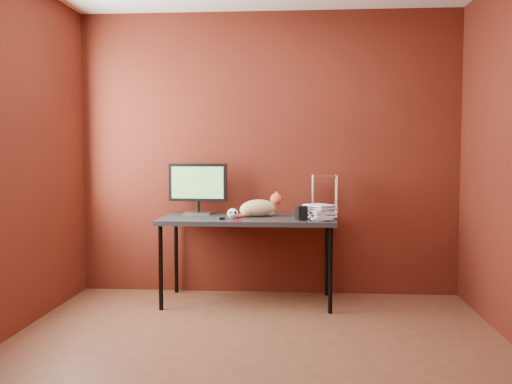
# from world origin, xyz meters

# --- Properties ---
(room) EXTENTS (3.52, 3.52, 2.61)m
(room) POSITION_xyz_m (0.00, 0.00, 1.45)
(room) COLOR #562F1D
(room) RESTS_ON ground
(desk) EXTENTS (1.50, 0.70, 0.75)m
(desk) POSITION_xyz_m (-0.15, 1.37, 0.70)
(desk) COLOR black
(desk) RESTS_ON ground
(monitor) EXTENTS (0.53, 0.18, 0.46)m
(monitor) POSITION_xyz_m (-0.62, 1.55, 1.01)
(monitor) COLOR #B1B1B6
(monitor) RESTS_ON desk
(cat) EXTENTS (0.43, 0.29, 0.22)m
(cat) POSITION_xyz_m (-0.06, 1.43, 0.83)
(cat) COLOR #C37A29
(cat) RESTS_ON desk
(skull_mug) EXTENTS (0.09, 0.09, 0.09)m
(skull_mug) POSITION_xyz_m (-0.26, 1.21, 0.80)
(skull_mug) COLOR white
(skull_mug) RESTS_ON desk
(speaker) EXTENTS (0.11, 0.10, 0.12)m
(speaker) POSITION_xyz_m (0.31, 1.19, 0.80)
(speaker) COLOR black
(speaker) RESTS_ON desk
(book_stack) EXTENTS (0.29, 0.29, 1.42)m
(book_stack) POSITION_xyz_m (0.39, 1.21, 1.46)
(book_stack) COLOR beige
(book_stack) RESTS_ON desk
(wire_rack) EXTENTS (0.22, 0.18, 0.36)m
(wire_rack) POSITION_xyz_m (0.52, 1.55, 0.93)
(wire_rack) COLOR #B1B1B6
(wire_rack) RESTS_ON desk
(pocket_knife) EXTENTS (0.08, 0.03, 0.01)m
(pocket_knife) POSITION_xyz_m (-0.21, 1.08, 0.76)
(pocket_knife) COLOR #A90D25
(pocket_knife) RESTS_ON desk
(black_gadget) EXTENTS (0.05, 0.03, 0.02)m
(black_gadget) POSITION_xyz_m (-0.35, 1.16, 0.76)
(black_gadget) COLOR black
(black_gadget) RESTS_ON desk
(washer) EXTENTS (0.04, 0.04, 0.00)m
(washer) POSITION_xyz_m (-0.23, 1.11, 0.75)
(washer) COLOR #B1B1B6
(washer) RESTS_ON desk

